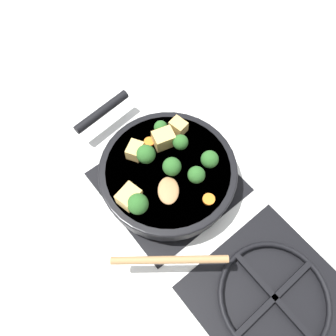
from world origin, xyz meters
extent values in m
plane|color=silver|center=(0.00, 0.00, 0.00)|extent=(2.40, 2.40, 0.00)
cube|color=black|center=(0.00, 0.00, 0.00)|extent=(0.31, 0.31, 0.01)
torus|color=black|center=(0.00, 0.00, 0.02)|extent=(0.24, 0.24, 0.01)
cube|color=black|center=(0.00, 0.00, 0.02)|extent=(0.01, 0.23, 0.01)
cube|color=black|center=(0.00, 0.00, 0.02)|extent=(0.23, 0.01, 0.01)
cube|color=black|center=(0.00, 0.36, 0.00)|extent=(0.31, 0.31, 0.01)
torus|color=black|center=(0.00, 0.36, 0.02)|extent=(0.24, 0.24, 0.01)
cube|color=black|center=(0.00, 0.36, 0.02)|extent=(0.01, 0.23, 0.01)
cube|color=black|center=(0.00, 0.36, 0.02)|extent=(0.23, 0.01, 0.01)
cylinder|color=black|center=(0.00, 0.00, 0.05)|extent=(0.32, 0.32, 0.05)
cylinder|color=brown|center=(0.00, 0.00, 0.06)|extent=(0.30, 0.30, 0.05)
torus|color=black|center=(0.00, 0.00, 0.08)|extent=(0.33, 0.33, 0.01)
cylinder|color=black|center=(0.03, -0.24, 0.07)|extent=(0.17, 0.04, 0.02)
ellipsoid|color=#A87A4C|center=(0.04, 0.05, 0.09)|extent=(0.08, 0.08, 0.01)
cylinder|color=#A87A4C|center=(0.13, 0.17, 0.09)|extent=(0.20, 0.16, 0.02)
cube|color=tan|center=(-0.04, -0.06, 0.10)|extent=(0.06, 0.05, 0.04)
cube|color=tan|center=(0.04, -0.08, 0.10)|extent=(0.05, 0.05, 0.03)
cube|color=tan|center=(-0.09, -0.07, 0.10)|extent=(0.04, 0.04, 0.03)
cube|color=tan|center=(0.12, 0.01, 0.10)|extent=(0.06, 0.05, 0.04)
cylinder|color=#709956|center=(-0.06, -0.02, 0.09)|extent=(0.01, 0.01, 0.01)
sphere|color=#285B23|center=(-0.06, -0.02, 0.11)|extent=(0.04, 0.04, 0.04)
cylinder|color=#709956|center=(-0.05, -0.09, 0.09)|extent=(0.01, 0.01, 0.01)
sphere|color=#285B23|center=(-0.05, -0.09, 0.10)|extent=(0.03, 0.03, 0.03)
cylinder|color=#709956|center=(0.11, 0.04, 0.09)|extent=(0.01, 0.01, 0.01)
sphere|color=#285B23|center=(0.11, 0.04, 0.11)|extent=(0.05, 0.05, 0.05)
cylinder|color=#709956|center=(-0.03, 0.06, 0.09)|extent=(0.01, 0.01, 0.01)
sphere|color=#285B23|center=(-0.03, 0.06, 0.11)|extent=(0.04, 0.04, 0.04)
cylinder|color=#709956|center=(0.03, -0.05, 0.09)|extent=(0.01, 0.01, 0.01)
sphere|color=#285B23|center=(0.03, -0.05, 0.11)|extent=(0.05, 0.05, 0.05)
cylinder|color=#709956|center=(0.00, 0.01, 0.09)|extent=(0.01, 0.01, 0.01)
sphere|color=#285B23|center=(0.00, 0.01, 0.11)|extent=(0.04, 0.04, 0.04)
cylinder|color=#709956|center=(-0.08, 0.05, 0.09)|extent=(0.01, 0.01, 0.01)
sphere|color=#285B23|center=(-0.08, 0.05, 0.11)|extent=(0.04, 0.04, 0.04)
cylinder|color=orange|center=(-0.01, -0.08, 0.08)|extent=(0.03, 0.03, 0.01)
cylinder|color=orange|center=(-0.02, 0.12, 0.08)|extent=(0.03, 0.03, 0.01)
camera|label=1|loc=(0.22, 0.27, 0.77)|focal=35.00mm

